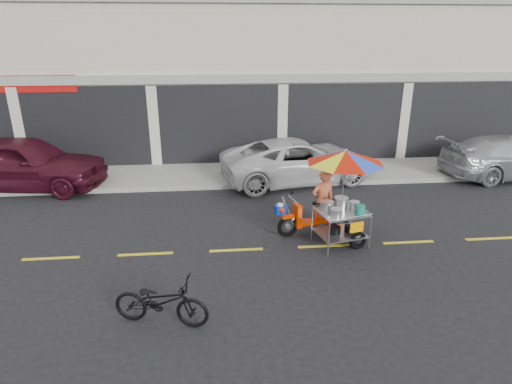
{
  "coord_description": "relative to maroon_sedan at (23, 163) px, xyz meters",
  "views": [
    {
      "loc": [
        -2.36,
        -8.51,
        4.55
      ],
      "look_at": [
        -1.5,
        0.6,
        1.15
      ],
      "focal_mm": 30.0,
      "sensor_mm": 36.0,
      "label": 1
    }
  ],
  "objects": [
    {
      "name": "food_vendor_rig",
      "position": [
        8.56,
        -4.3,
        0.58
      ],
      "size": [
        2.51,
        2.05,
        2.24
      ],
      "rotation": [
        0.0,
        0.0,
        0.23
      ],
      "color": "black",
      "rests_on": "ground"
    },
    {
      "name": "shophouse_block",
      "position": [
        11.1,
        5.92,
        3.4
      ],
      "size": [
        36.0,
        8.11,
        10.4
      ],
      "color": "beige",
      "rests_on": "ground"
    },
    {
      "name": "centerline",
      "position": [
        8.28,
        -4.67,
        -0.83
      ],
      "size": [
        42.0,
        0.1,
        0.01
      ],
      "primitive_type": "cube",
      "color": "gold",
      "rests_on": "ground"
    },
    {
      "name": "white_pickup",
      "position": [
        8.54,
        -0.05,
        -0.14
      ],
      "size": [
        5.31,
        3.19,
        1.38
      ],
      "primitive_type": "imported",
      "rotation": [
        0.0,
        0.0,
        1.76
      ],
      "color": "silver",
      "rests_on": "ground"
    },
    {
      "name": "ground",
      "position": [
        8.28,
        -4.67,
        -0.83
      ],
      "size": [
        90.0,
        90.0,
        0.0
      ],
      "primitive_type": "plane",
      "color": "black"
    },
    {
      "name": "silver_pickup",
      "position": [
        15.71,
        -0.27,
        -0.15
      ],
      "size": [
        4.89,
        2.35,
        1.37
      ],
      "primitive_type": "imported",
      "rotation": [
        0.0,
        0.0,
        1.66
      ],
      "color": "#B0B3B7",
      "rests_on": "ground"
    },
    {
      "name": "sidewalk",
      "position": [
        8.28,
        0.83,
        -0.76
      ],
      "size": [
        45.0,
        3.0,
        0.15
      ],
      "primitive_type": "cube",
      "color": "gray",
      "rests_on": "ground"
    },
    {
      "name": "near_bicycle",
      "position": [
        4.93,
        -7.11,
        -0.41
      ],
      "size": [
        1.71,
        0.96,
        0.85
      ],
      "primitive_type": "imported",
      "rotation": [
        0.0,
        0.0,
        1.31
      ],
      "color": "black",
      "rests_on": "ground"
    },
    {
      "name": "maroon_sedan",
      "position": [
        0.0,
        0.0,
        0.0
      ],
      "size": [
        5.11,
        2.63,
        1.66
      ],
      "primitive_type": "imported",
      "rotation": [
        0.0,
        0.0,
        1.43
      ],
      "color": "#3E0D1C",
      "rests_on": "ground"
    }
  ]
}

